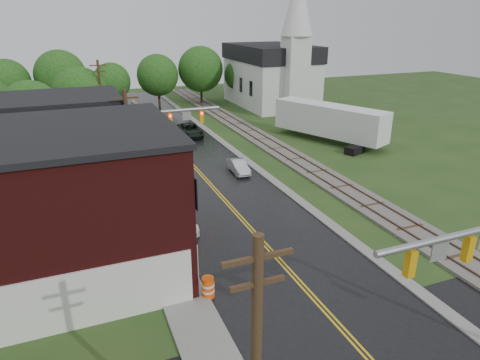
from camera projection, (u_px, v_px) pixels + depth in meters
main_road at (194, 167)px, 41.20m from camera, size 10.00×90.00×0.02m
curb_right at (228, 147)px, 47.40m from camera, size 0.80×70.00×0.12m
sidewalk_left at (138, 195)px, 34.71m from camera, size 2.40×50.00×0.12m
brick_building at (41, 209)px, 22.38m from camera, size 14.30×10.30×8.30m
yellow_house at (69, 161)px, 32.76m from camera, size 8.00×7.00×6.40m
darkred_building at (79, 142)px, 41.26m from camera, size 7.00×6.00×4.40m
church at (274, 69)px, 66.61m from camera, size 10.40×18.40×20.00m
railroad at (266, 142)px, 48.96m from camera, size 3.20×80.00×0.30m
traffic_signal_near at (480, 257)px, 16.37m from camera, size 7.34×0.30×7.20m
traffic_signal_far at (162, 126)px, 35.61m from camera, size 7.34×0.43×7.20m
utility_pole_b at (130, 150)px, 30.21m from camera, size 1.80×0.28×9.00m
utility_pole_c at (102, 98)px, 49.26m from camera, size 1.80×0.28×9.00m
tree_left_c at (33, 112)px, 43.34m from camera, size 6.00×6.00×7.65m
tree_left_e at (82, 96)px, 50.16m from camera, size 6.40×6.40×8.16m
suv_dark at (190, 130)px, 51.35m from camera, size 2.65×5.38×1.47m
sedan_silver at (238, 167)px, 39.41m from camera, size 1.43×3.66×1.19m
pickup_white at (179, 220)px, 29.09m from camera, size 1.99×4.43×1.26m
semi_trailer at (330, 120)px, 48.64m from camera, size 8.06×13.68×4.20m
construction_barrel at (208, 287)px, 21.93m from camera, size 0.82×0.82×1.14m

